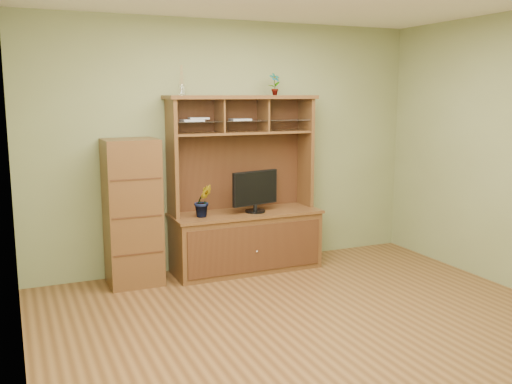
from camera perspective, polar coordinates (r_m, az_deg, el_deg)
room at (r=4.54m, az=6.46°, el=2.61°), size 4.54×4.04×2.74m
media_hutch at (r=6.24m, az=-1.11°, el=-3.10°), size 1.66×0.61×1.90m
monitor at (r=6.13m, az=-0.07°, el=0.15°), size 0.56×0.22×0.45m
orchid_plant at (r=5.93m, az=-5.31°, el=-0.88°), size 0.19×0.15×0.34m
top_plant at (r=6.32m, az=1.87°, el=10.74°), size 0.14×0.10×0.24m
reed_diffuser at (r=5.94m, az=-7.44°, el=10.72°), size 0.06×0.06×0.30m
magazines at (r=6.04m, az=-4.62°, el=7.24°), size 0.76×0.18×0.04m
side_cabinet at (r=5.86m, az=-12.25°, el=-2.00°), size 0.53×0.48×1.48m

